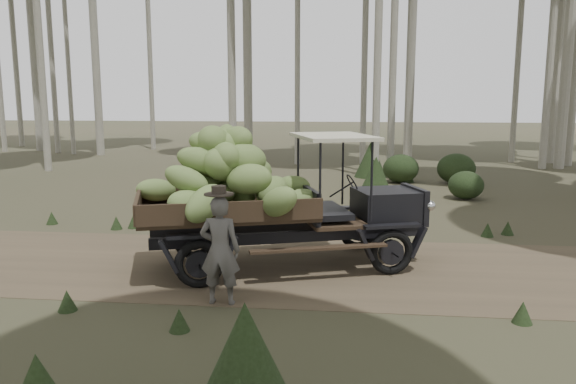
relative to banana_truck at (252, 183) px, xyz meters
name	(u,v)px	position (x,y,z in m)	size (l,w,h in m)	color
ground	(225,265)	(-0.53, 0.21, -1.53)	(120.00, 120.00, 0.00)	#473D2B
dirt_track	(225,265)	(-0.53, 0.21, -1.53)	(70.00, 4.00, 0.01)	brown
banana_truck	(252,183)	(0.00, 0.00, 0.00)	(5.34, 3.38, 2.61)	black
farmer	(220,249)	(-0.18, -1.65, -0.71)	(0.58, 0.43, 1.73)	#524F4B
undergrowth	(191,239)	(-1.05, -0.11, -0.98)	(24.48, 24.77, 1.35)	#233319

